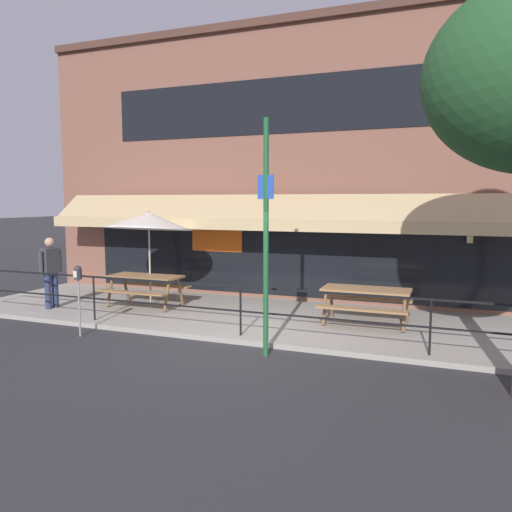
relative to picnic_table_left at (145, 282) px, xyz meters
The scene contains 10 objects.
ground_plane 3.80m from the picnic_table_left, 30.65° to the right, with size 120.00×120.00×0.00m, color #2D2D30.
patio_deck 3.28m from the picnic_table_left, ahead, with size 15.00×4.00×0.10m, color #9E998E.
restaurant_building 4.91m from the picnic_table_left, 35.78° to the left, with size 15.00×1.60×7.27m.
patio_railing 3.60m from the picnic_table_left, 26.53° to the right, with size 13.84×0.04×0.97m.
picnic_table_left is the anchor object (origin of this frame).
picnic_table_centre 5.33m from the picnic_table_left, ahead, with size 1.80×1.42×0.76m.
patio_umbrella_left 1.49m from the picnic_table_left, 90.00° to the left, with size 2.14×2.14×2.40m.
pedestrian_walking 2.25m from the picnic_table_left, 153.89° to the right, with size 0.30×0.61×1.71m.
parking_meter_near 2.53m from the picnic_table_left, 87.33° to the right, with size 0.15×0.16×1.42m.
street_sign_pole 4.85m from the picnic_table_left, 30.48° to the right, with size 0.28×0.09×4.05m.
Camera 1 is at (3.66, -8.36, 2.69)m, focal length 35.00 mm.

